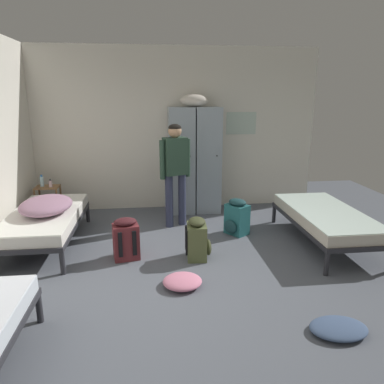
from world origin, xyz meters
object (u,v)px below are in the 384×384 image
at_px(clothes_pile_denim, 339,328).
at_px(locker_bank, 194,158).
at_px(lotion_bottle, 50,183).
at_px(backpack_olive, 198,239).
at_px(shelf_unit, 48,199).
at_px(bedding_heap, 46,205).
at_px(bed_left_rear, 45,219).
at_px(person_traveler, 175,166).
at_px(backpack_teal, 237,218).
at_px(bed_right, 326,218).
at_px(backpack_maroon, 126,239).
at_px(water_bottle, 42,181).
at_px(clothes_pile_pink, 182,281).

bearing_deg(clothes_pile_denim, locker_bank, 103.02).
bearing_deg(lotion_bottle, backpack_olive, -38.54).
bearing_deg(lotion_bottle, locker_bank, 5.14).
distance_m(shelf_unit, backpack_olive, 2.94).
height_order(bedding_heap, lotion_bottle, lotion_bottle).
height_order(bed_left_rear, person_traveler, person_traveler).
xyz_separation_m(person_traveler, lotion_bottle, (-2.04, 0.53, -0.35)).
bearing_deg(backpack_teal, lotion_bottle, 161.08).
relative_size(bed_left_rear, person_traveler, 1.17).
bearing_deg(bedding_heap, bed_right, -5.15).
bearing_deg(bed_left_rear, backpack_maroon, -26.17).
relative_size(backpack_olive, clothes_pile_denim, 1.05).
xyz_separation_m(locker_bank, backpack_teal, (0.49, -1.22, -0.71)).
height_order(water_bottle, backpack_maroon, water_bottle).
xyz_separation_m(shelf_unit, backpack_olive, (2.30, -1.82, -0.09)).
bearing_deg(lotion_bottle, bedding_heap, -78.76).
distance_m(bedding_heap, person_traveler, 1.96).
bearing_deg(bed_left_rear, clothes_pile_denim, -36.89).
bearing_deg(backpack_olive, backpack_teal, 48.08).
relative_size(bed_left_rear, backpack_maroon, 3.45).
bearing_deg(lotion_bottle, backpack_teal, -18.92).
relative_size(locker_bank, backpack_maroon, 3.76).
height_order(bed_left_rear, water_bottle, water_bottle).
distance_m(backpack_maroon, clothes_pile_denim, 2.65).
relative_size(bedding_heap, clothes_pile_denim, 1.68).
xyz_separation_m(bedding_heap, backpack_teal, (2.70, 0.14, -0.34)).
bearing_deg(lotion_bottle, water_bottle, 158.20).
relative_size(locker_bank, bed_left_rear, 1.09).
relative_size(bedding_heap, lotion_bottle, 6.46).
relative_size(bedding_heap, backpack_maroon, 1.59).
bearing_deg(backpack_teal, shelf_unit, 160.81).
xyz_separation_m(bed_left_rear, backpack_olive, (2.05, -0.67, -0.12)).
bearing_deg(lotion_bottle, bed_left_rear, -80.79).
bearing_deg(clothes_pile_pink, shelf_unit, 129.22).
bearing_deg(bed_right, backpack_maroon, -176.31).
bearing_deg(backpack_olive, shelf_unit, 141.70).
xyz_separation_m(lotion_bottle, backpack_maroon, (1.32, -1.67, -0.37)).
bearing_deg(backpack_maroon, lotion_bottle, 128.31).
distance_m(shelf_unit, clothes_pile_denim, 4.84).
bearing_deg(backpack_teal, locker_bank, 111.97).
xyz_separation_m(lotion_bottle, backpack_olive, (2.23, -1.78, -0.37)).
height_order(clothes_pile_pink, clothes_pile_denim, clothes_pile_pink).
relative_size(bed_left_rear, backpack_teal, 3.45).
bearing_deg(locker_bank, bed_left_rear, -149.49).
relative_size(bed_right, bed_left_rear, 1.00).
relative_size(lotion_bottle, backpack_teal, 0.25).
height_order(shelf_unit, water_bottle, water_bottle).
bearing_deg(person_traveler, bed_right, -25.21).
height_order(bed_right, bed_left_rear, same).
height_order(bed_left_rear, clothes_pile_pink, bed_left_rear).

